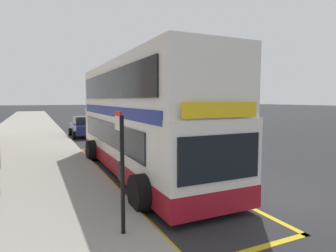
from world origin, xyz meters
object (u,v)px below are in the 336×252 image
at_px(bus_stop_sign, 121,161).
at_px(parked_car_navy_distant, 84,127).
at_px(double_decker_bus, 140,122).
at_px(parked_car_maroon_across, 95,110).
at_px(parked_car_grey_kerbside, 122,119).

distance_m(bus_stop_sign, parked_car_navy_distant, 17.86).
height_order(double_decker_bus, bus_stop_sign, double_decker_bus).
xyz_separation_m(double_decker_bus, parked_car_maroon_across, (7.52, 49.06, -1.27)).
height_order(bus_stop_sign, parked_car_grey_kerbside, bus_stop_sign).
bearing_deg(double_decker_bus, parked_car_maroon_across, 81.29).
relative_size(double_decker_bus, parked_car_maroon_across, 2.63).
bearing_deg(double_decker_bus, parked_car_navy_distant, 91.26).
xyz_separation_m(double_decker_bus, bus_stop_sign, (-2.26, -5.16, -0.40)).
bearing_deg(bus_stop_sign, double_decker_bus, 66.32).
distance_m(double_decker_bus, parked_car_navy_distant, 12.64).
bearing_deg(double_decker_bus, parked_car_grey_kerbside, 75.98).
distance_m(parked_car_grey_kerbside, parked_car_maroon_across, 28.96).
xyz_separation_m(bus_stop_sign, parked_car_maroon_across, (9.78, 54.22, -0.87)).
xyz_separation_m(parked_car_grey_kerbside, parked_car_navy_distant, (-5.32, -7.64, 0.00)).
distance_m(double_decker_bus, parked_car_grey_kerbside, 20.87).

